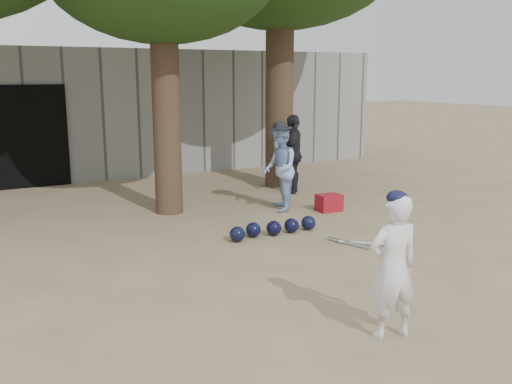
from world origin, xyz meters
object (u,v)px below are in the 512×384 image
spectator_blue (279,169)px  boy_player (393,267)px  spectator_dark (293,154)px  red_bag (329,203)px

spectator_blue → boy_player: bearing=4.1°
spectator_dark → red_bag: size_ratio=3.85×
boy_player → red_bag: size_ratio=3.26×
spectator_blue → red_bag: bearing=82.4°
boy_player → spectator_blue: (1.69, 4.82, 0.08)m
spectator_blue → spectator_dark: (1.07, 1.23, 0.05)m
spectator_dark → red_bag: bearing=30.3°
boy_player → red_bag: (2.46, 4.36, -0.53)m
boy_player → spectator_blue: spectator_blue is taller
boy_player → spectator_dark: 6.65m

